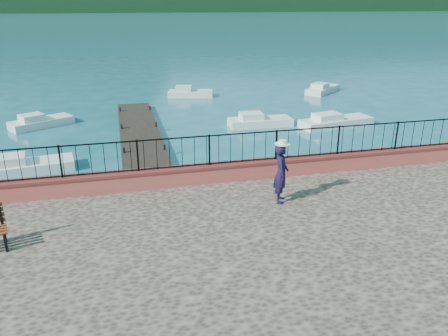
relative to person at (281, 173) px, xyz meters
name	(u,v)px	position (x,y,z in m)	size (l,w,h in m)	color
ground	(252,279)	(-1.36, -1.81, -2.06)	(2000.00, 2000.00, 0.00)	#19596B
parapet	(219,172)	(-1.36, 1.89, -0.57)	(28.00, 0.46, 0.58)	#AA493D
railing	(219,150)	(-1.36, 1.89, 0.19)	(27.00, 0.05, 0.95)	black
dock	(141,141)	(-3.36, 10.19, -1.91)	(2.00, 16.00, 0.30)	#2D231C
companion_hill	(286,6)	(218.64, 558.19, -2.06)	(448.00, 384.00, 180.00)	#142D23
person	(281,173)	(0.00, 0.00, 0.00)	(0.63, 0.41, 1.72)	black
hat	(283,142)	(0.00, 0.00, 0.92)	(0.44, 0.44, 0.12)	white
boat_0	(24,163)	(-8.27, 7.49, -1.66)	(3.86, 1.30, 0.80)	white
boat_1	(260,119)	(3.40, 12.03, -1.66)	(3.54, 1.30, 0.80)	white
boat_2	(336,119)	(7.54, 10.98, -1.66)	(4.25, 1.30, 0.80)	white
boat_3	(41,119)	(-8.59, 14.82, -1.66)	(3.31, 1.30, 0.80)	silver
boat_4	(190,91)	(0.93, 20.98, -1.66)	(3.24, 1.30, 0.80)	silver
boat_5	(323,87)	(11.12, 20.11, -1.66)	(3.66, 1.30, 0.80)	silver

